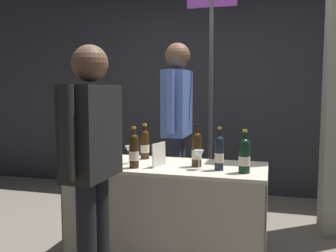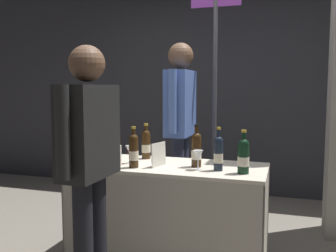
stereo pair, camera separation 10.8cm
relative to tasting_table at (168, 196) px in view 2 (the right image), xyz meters
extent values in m
cube|color=#2D2D33|center=(0.00, 2.09, 0.81)|extent=(7.01, 0.12, 2.65)
cube|color=beige|center=(0.00, 0.00, 0.23)|extent=(1.49, 0.63, 0.02)
cube|color=#ABA392|center=(0.00, -0.31, -0.15)|extent=(1.49, 0.01, 0.73)
cube|color=#ABA392|center=(0.00, 0.31, -0.15)|extent=(1.49, 0.01, 0.73)
cube|color=#ABA392|center=(-0.74, 0.00, -0.15)|extent=(0.01, 0.63, 0.73)
cube|color=#ABA392|center=(0.74, 0.00, -0.15)|extent=(0.01, 0.63, 0.73)
cylinder|color=#38230F|center=(-0.25, 0.18, 0.35)|extent=(0.07, 0.07, 0.21)
sphere|color=#38230F|center=(-0.25, 0.18, 0.45)|extent=(0.07, 0.07, 0.07)
cylinder|color=#38230F|center=(-0.25, 0.18, 0.49)|extent=(0.03, 0.03, 0.07)
cylinder|color=#B7932D|center=(-0.25, 0.18, 0.53)|extent=(0.04, 0.04, 0.02)
cylinder|color=beige|center=(-0.25, 0.18, 0.33)|extent=(0.07, 0.07, 0.07)
cylinder|color=black|center=(0.59, -0.13, 0.35)|extent=(0.08, 0.08, 0.20)
sphere|color=black|center=(0.59, -0.13, 0.45)|extent=(0.08, 0.08, 0.08)
cylinder|color=black|center=(0.59, -0.13, 0.49)|extent=(0.03, 0.03, 0.08)
cylinder|color=#B7932D|center=(0.59, -0.13, 0.54)|extent=(0.03, 0.03, 0.02)
cylinder|color=beige|center=(0.59, -0.13, 0.33)|extent=(0.08, 0.08, 0.07)
cylinder|color=#38230F|center=(-0.21, -0.18, 0.35)|extent=(0.07, 0.07, 0.22)
sphere|color=#38230F|center=(-0.21, -0.18, 0.46)|extent=(0.07, 0.07, 0.07)
cylinder|color=#38230F|center=(-0.21, -0.18, 0.50)|extent=(0.03, 0.03, 0.07)
cylinder|color=#B7932D|center=(-0.21, -0.18, 0.54)|extent=(0.03, 0.03, 0.02)
cylinder|color=beige|center=(-0.21, -0.18, 0.34)|extent=(0.07, 0.07, 0.07)
cylinder|color=#38230F|center=(-0.58, -0.04, 0.36)|extent=(0.07, 0.07, 0.23)
sphere|color=#38230F|center=(-0.58, -0.04, 0.47)|extent=(0.07, 0.07, 0.07)
cylinder|color=#38230F|center=(-0.58, -0.04, 0.51)|extent=(0.03, 0.03, 0.08)
cylinder|color=#B7932D|center=(-0.58, -0.04, 0.56)|extent=(0.03, 0.03, 0.02)
cylinder|color=beige|center=(-0.58, -0.04, 0.34)|extent=(0.07, 0.07, 0.07)
cylinder|color=#38230F|center=(-0.51, -0.14, 0.35)|extent=(0.07, 0.07, 0.21)
sphere|color=#38230F|center=(-0.51, -0.14, 0.45)|extent=(0.07, 0.07, 0.07)
cylinder|color=#38230F|center=(-0.51, -0.14, 0.49)|extent=(0.03, 0.03, 0.07)
cylinder|color=maroon|center=(-0.51, -0.14, 0.53)|extent=(0.03, 0.03, 0.02)
cylinder|color=beige|center=(-0.51, -0.14, 0.33)|extent=(0.08, 0.08, 0.07)
cylinder|color=#38230F|center=(-0.42, -0.04, 0.36)|extent=(0.07, 0.07, 0.24)
sphere|color=#38230F|center=(-0.42, -0.04, 0.48)|extent=(0.07, 0.07, 0.07)
cylinder|color=#38230F|center=(-0.42, -0.04, 0.52)|extent=(0.03, 0.03, 0.09)
cylinder|color=#B7932D|center=(-0.42, -0.04, 0.57)|extent=(0.03, 0.03, 0.02)
cylinder|color=beige|center=(-0.42, -0.04, 0.34)|extent=(0.08, 0.08, 0.08)
cylinder|color=#38230F|center=(0.23, -0.01, 0.36)|extent=(0.07, 0.07, 0.22)
sphere|color=#38230F|center=(0.23, -0.01, 0.47)|extent=(0.07, 0.07, 0.07)
cylinder|color=#38230F|center=(0.23, -0.01, 0.51)|extent=(0.03, 0.03, 0.08)
cylinder|color=black|center=(0.23, -0.01, 0.56)|extent=(0.03, 0.03, 0.02)
cylinder|color=beige|center=(0.23, -0.01, 0.34)|extent=(0.08, 0.08, 0.07)
cylinder|color=#192333|center=(0.41, -0.09, 0.35)|extent=(0.06, 0.06, 0.22)
sphere|color=#192333|center=(0.41, -0.09, 0.46)|extent=(0.06, 0.06, 0.06)
cylinder|color=#192333|center=(0.41, -0.09, 0.50)|extent=(0.02, 0.02, 0.08)
cylinder|color=#B7932D|center=(0.41, -0.09, 0.55)|extent=(0.03, 0.03, 0.02)
cylinder|color=beige|center=(0.41, -0.09, 0.34)|extent=(0.07, 0.07, 0.07)
cylinder|color=silver|center=(0.26, -0.10, 0.25)|extent=(0.07, 0.07, 0.00)
cylinder|color=silver|center=(0.26, -0.10, 0.28)|extent=(0.01, 0.01, 0.07)
cone|color=silver|center=(0.26, -0.10, 0.35)|extent=(0.07, 0.07, 0.07)
cylinder|color=silver|center=(-0.30, -0.04, 0.25)|extent=(0.07, 0.07, 0.00)
cylinder|color=silver|center=(-0.30, -0.04, 0.28)|extent=(0.01, 0.01, 0.07)
cone|color=silver|center=(-0.30, -0.04, 0.35)|extent=(0.07, 0.07, 0.06)
cylinder|color=#590C19|center=(-0.30, -0.04, 0.34)|extent=(0.04, 0.04, 0.02)
cylinder|color=silver|center=(-0.36, -0.17, 0.32)|extent=(0.08, 0.08, 0.16)
cylinder|color=#38722D|center=(-0.37, -0.19, 0.44)|extent=(0.03, 0.02, 0.23)
ellipsoid|color=gold|center=(-0.35, -0.19, 0.56)|extent=(0.03, 0.03, 0.05)
cylinder|color=#38722D|center=(-0.36, -0.17, 0.42)|extent=(0.02, 0.01, 0.19)
ellipsoid|color=#E05B1E|center=(-0.35, -0.18, 0.51)|extent=(0.03, 0.03, 0.05)
cylinder|color=#38722D|center=(-0.36, -0.16, 0.44)|extent=(0.04, 0.04, 0.23)
ellipsoid|color=#E05B1E|center=(-0.38, -0.18, 0.56)|extent=(0.03, 0.03, 0.05)
cylinder|color=#38722D|center=(-0.36, -0.15, 0.43)|extent=(0.04, 0.02, 0.21)
ellipsoid|color=gold|center=(-0.38, -0.14, 0.54)|extent=(0.03, 0.03, 0.05)
cylinder|color=#38722D|center=(-0.38, -0.17, 0.46)|extent=(0.04, 0.04, 0.27)
ellipsoid|color=pink|center=(-0.40, -0.19, 0.59)|extent=(0.03, 0.03, 0.05)
cylinder|color=#38722D|center=(-0.34, -0.17, 0.44)|extent=(0.04, 0.01, 0.22)
ellipsoid|color=pink|center=(-0.36, -0.17, 0.55)|extent=(0.03, 0.03, 0.05)
cube|color=silver|center=(-0.05, -0.08, 0.33)|extent=(0.06, 0.17, 0.18)
cylinder|color=#2D3347|center=(-0.12, 0.87, -0.07)|extent=(0.12, 0.12, 0.89)
cylinder|color=#2D3347|center=(-0.12, 0.69, -0.07)|extent=(0.12, 0.12, 0.89)
cube|color=#4C6BB7|center=(-0.12, 0.78, 0.69)|extent=(0.21, 0.46, 0.63)
sphere|color=brown|center=(-0.12, 0.78, 1.14)|extent=(0.24, 0.24, 0.24)
cylinder|color=#4C6BB7|center=(-0.12, 1.05, 0.71)|extent=(0.08, 0.08, 0.58)
cylinder|color=#4C6BB7|center=(-0.12, 0.50, 0.71)|extent=(0.08, 0.08, 0.58)
cylinder|color=black|center=(-0.29, -0.78, -0.11)|extent=(0.12, 0.12, 0.80)
cylinder|color=black|center=(-0.29, -0.61, -0.11)|extent=(0.12, 0.12, 0.80)
cube|color=black|center=(-0.29, -0.70, 0.57)|extent=(0.22, 0.44, 0.57)
sphere|color=brown|center=(-0.29, -0.70, 0.98)|extent=(0.22, 0.22, 0.22)
cylinder|color=black|center=(-0.30, -0.96, 0.59)|extent=(0.08, 0.08, 0.52)
cylinder|color=black|center=(-0.28, -0.43, 0.59)|extent=(0.08, 0.08, 0.52)
cylinder|color=#47474C|center=(0.15, 1.12, 0.67)|extent=(0.04, 0.04, 2.36)
camera|label=1|loc=(0.76, -2.74, 0.83)|focal=40.05mm
camera|label=2|loc=(0.86, -2.71, 0.83)|focal=40.05mm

